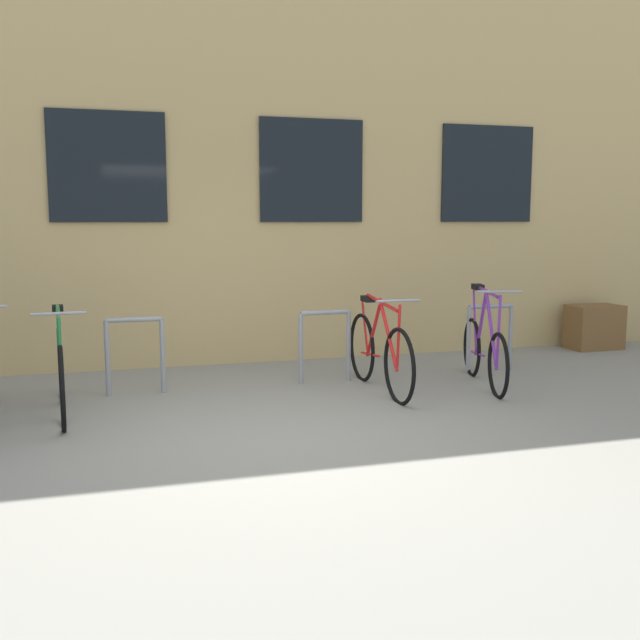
# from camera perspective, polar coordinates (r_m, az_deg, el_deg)

# --- Properties ---
(ground_plane) EXTENTS (42.00, 42.00, 0.00)m
(ground_plane) POSITION_cam_1_polar(r_m,az_deg,el_deg) (6.03, -3.38, -9.19)
(ground_plane) COLOR gray
(storefront_building) EXTENTS (28.00, 5.85, 6.54)m
(storefront_building) POSITION_cam_1_polar(r_m,az_deg,el_deg) (11.89, -10.44, 14.98)
(storefront_building) COLOR tan
(storefront_building) RESTS_ON ground
(bike_rack) EXTENTS (6.59, 0.05, 0.79)m
(bike_rack) POSITION_cam_1_polar(r_m,az_deg,el_deg) (7.73, -6.73, -1.76)
(bike_rack) COLOR gray
(bike_rack) RESTS_ON ground
(bicycle_red) EXTENTS (0.44, 1.85, 1.02)m
(bicycle_red) POSITION_cam_1_polar(r_m,az_deg,el_deg) (7.61, 4.61, -2.51)
(bicycle_red) COLOR black
(bicycle_red) RESTS_ON ground
(bicycle_green) EXTENTS (0.44, 1.81, 1.02)m
(bicycle_green) POSITION_cam_1_polar(r_m,az_deg,el_deg) (7.09, -19.45, -3.75)
(bicycle_green) COLOR black
(bicycle_green) RESTS_ON ground
(bicycle_purple) EXTENTS (0.56, 1.68, 1.09)m
(bicycle_purple) POSITION_cam_1_polar(r_m,az_deg,el_deg) (8.02, 12.62, -2.26)
(bicycle_purple) COLOR black
(bicycle_purple) RESTS_ON ground
(planter_box) EXTENTS (0.70, 0.44, 0.60)m
(planter_box) POSITION_cam_1_polar(r_m,az_deg,el_deg) (10.72, 20.48, -0.51)
(planter_box) COLOR brown
(planter_box) RESTS_ON ground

